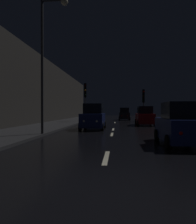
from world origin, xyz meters
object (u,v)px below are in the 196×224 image
Objects in this scene: traffic_light_far_left at (85,94)px; car_approaching_headlights at (93,117)px; streetlamp_overhead at (49,47)px; car_distant_taillights at (124,114)px; traffic_light_far_right at (143,98)px; car_parked_right_near at (180,125)px; car_parked_right_far at (145,117)px.

traffic_light_far_left is 1.23× the size of car_approaching_headlights.
car_approaching_headlights is (2.16, 5.45, -4.47)m from streetlamp_overhead.
car_approaching_headlights reaches higher than car_distant_taillights.
streetlamp_overhead reaches higher than traffic_light_far_right.
traffic_light_far_left is at bearing 20.77° from car_parked_right_near.
streetlamp_overhead is at bearing 146.49° from car_parked_right_far.
car_parked_right_near is at bearing -4.12° from traffic_light_far_right.
traffic_light_far_right is 1.08× the size of car_approaching_headlights.
traffic_light_far_right is (8.12, 2.44, -0.54)m from traffic_light_far_left.
traffic_light_far_left is at bearing 90.71° from streetlamp_overhead.
traffic_light_far_right reaches higher than car_approaching_headlights.
car_distant_taillights is (5.31, 24.03, -4.53)m from streetlamp_overhead.
streetlamp_overhead reaches higher than car_parked_right_near.
car_distant_taillights is 1.04× the size of car_parked_right_near.
traffic_light_far_right is at bearing -2.11° from car_parked_right_near.
car_approaching_headlights reaches higher than car_parked_right_far.
streetlamp_overhead is 1.97× the size of car_approaching_headlights.
car_parked_right_far is (-0.80, -8.33, -2.41)m from traffic_light_far_right.
traffic_light_far_right is at bearing -5.49° from car_parked_right_far.
traffic_light_far_right is at bearing 67.47° from streetlamp_overhead.
traffic_light_far_left is 8.49m from traffic_light_far_right.
traffic_light_far_right is 6.09m from car_distant_taillights.
traffic_light_far_left reaches higher than car_approaching_headlights.
streetlamp_overhead is 2.10× the size of car_parked_right_far.
traffic_light_far_right reaches higher than car_distant_taillights.
traffic_light_far_right is 1.18× the size of car_parked_right_near.
streetlamp_overhead reaches higher than traffic_light_far_left.
car_approaching_headlights is at bearing 31.41° from car_parked_right_near.
streetlamp_overhead is 2.08× the size of car_distant_taillights.
traffic_light_far_left is 1.31× the size of car_parked_right_far.
traffic_light_far_right is 0.55× the size of streetlamp_overhead.
streetlamp_overhead reaches higher than car_distant_taillights.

